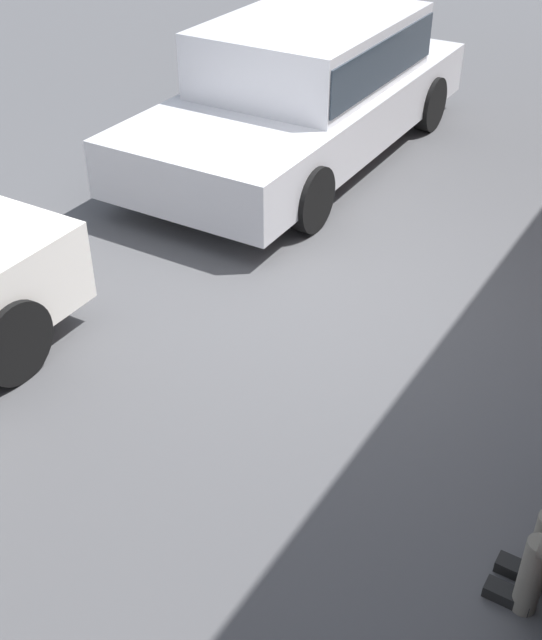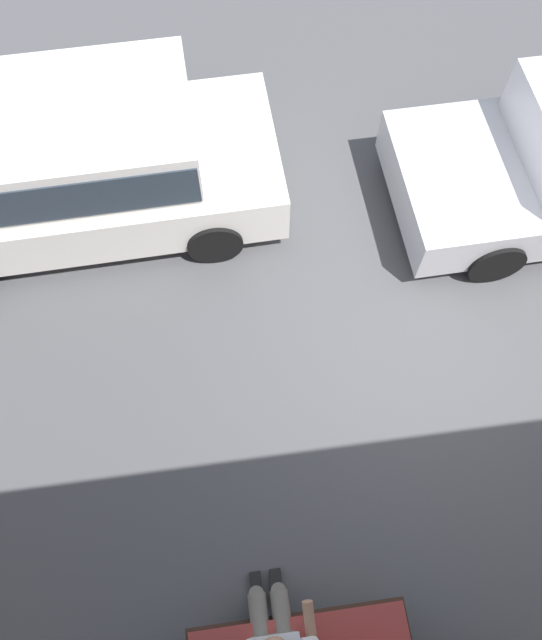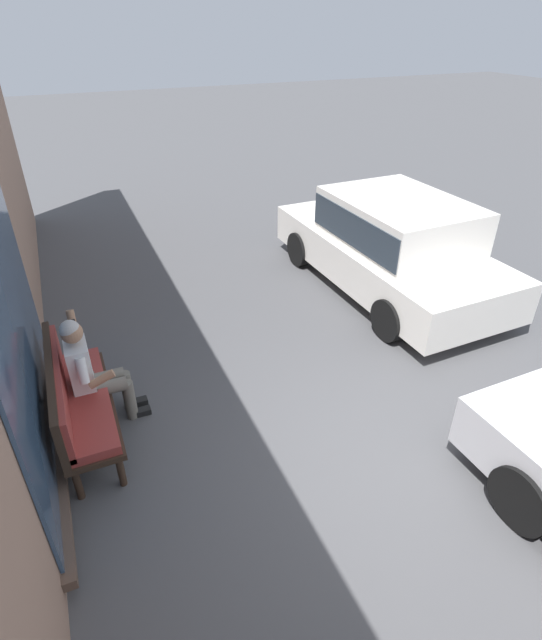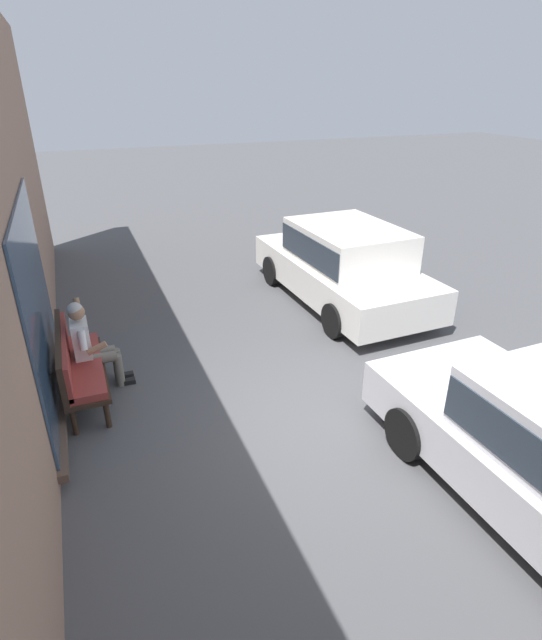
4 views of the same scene
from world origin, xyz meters
name	(u,v)px [view 3 (image 3 of 4)]	position (x,y,z in m)	size (l,w,h in m)	color
ground_plane	(402,466)	(0.00, 0.00, 0.00)	(60.00, 60.00, 0.00)	#4C4C4F
bench	(74,397)	(1.70, 2.90, 0.56)	(1.78, 0.55, 0.99)	#332319
person_on_phone	(91,370)	(1.90, 2.68, 0.69)	(0.73, 0.74, 1.32)	#6B665B
parked_car_mid	(392,241)	(3.27, -2.04, 0.82)	(4.31, 2.05, 1.53)	white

